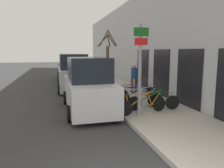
{
  "coord_description": "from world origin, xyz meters",
  "views": [
    {
      "loc": [
        -1.45,
        -3.46,
        2.6
      ],
      "look_at": [
        0.98,
        5.88,
        1.15
      ],
      "focal_mm": 35.0,
      "sensor_mm": 36.0,
      "label": 1
    }
  ],
  "objects_px": {
    "bicycle_0": "(143,105)",
    "pedestrian_near": "(134,76)",
    "signpost": "(140,68)",
    "parked_car_0": "(88,87)",
    "street_tree": "(108,62)",
    "bicycle_5": "(137,94)",
    "bicycle_4": "(140,97)",
    "bicycle_3": "(138,98)",
    "parked_car_2": "(69,68)",
    "parked_car_1": "(73,74)",
    "bicycle_2": "(139,100)",
    "bicycle_1": "(154,102)"
  },
  "relations": [
    {
      "from": "bicycle_5",
      "to": "parked_car_0",
      "type": "bearing_deg",
      "value": 90.85
    },
    {
      "from": "bicycle_2",
      "to": "parked_car_1",
      "type": "xyz_separation_m",
      "value": [
        -2.29,
        6.18,
        0.55
      ]
    },
    {
      "from": "parked_car_0",
      "to": "bicycle_4",
      "type": "bearing_deg",
      "value": -2.26
    },
    {
      "from": "parked_car_1",
      "to": "street_tree",
      "type": "height_order",
      "value": "street_tree"
    },
    {
      "from": "bicycle_4",
      "to": "parked_car_1",
      "type": "distance_m",
      "value": 6.08
    },
    {
      "from": "bicycle_0",
      "to": "bicycle_2",
      "type": "distance_m",
      "value": 0.76
    },
    {
      "from": "parked_car_0",
      "to": "parked_car_2",
      "type": "xyz_separation_m",
      "value": [
        -0.12,
        11.36,
        0.02
      ]
    },
    {
      "from": "bicycle_1",
      "to": "parked_car_0",
      "type": "xyz_separation_m",
      "value": [
        -2.57,
        1.16,
        0.54
      ]
    },
    {
      "from": "parked_car_1",
      "to": "street_tree",
      "type": "relative_size",
      "value": 1.22
    },
    {
      "from": "bicycle_5",
      "to": "parked_car_0",
      "type": "xyz_separation_m",
      "value": [
        -2.43,
        -0.38,
        0.5
      ]
    },
    {
      "from": "parked_car_2",
      "to": "pedestrian_near",
      "type": "xyz_separation_m",
      "value": [
        3.33,
        -8.45,
        0.06
      ]
    },
    {
      "from": "bicycle_0",
      "to": "parked_car_2",
      "type": "bearing_deg",
      "value": -1.18
    },
    {
      "from": "bicycle_5",
      "to": "street_tree",
      "type": "bearing_deg",
      "value": 4.68
    },
    {
      "from": "bicycle_1",
      "to": "street_tree",
      "type": "distance_m",
      "value": 5.01
    },
    {
      "from": "bicycle_0",
      "to": "pedestrian_near",
      "type": "bearing_deg",
      "value": -26.11
    },
    {
      "from": "bicycle_4",
      "to": "bicycle_5",
      "type": "height_order",
      "value": "bicycle_5"
    },
    {
      "from": "bicycle_4",
      "to": "pedestrian_near",
      "type": "height_order",
      "value": "pedestrian_near"
    },
    {
      "from": "bicycle_3",
      "to": "street_tree",
      "type": "xyz_separation_m",
      "value": [
        -0.39,
        4.08,
        1.38
      ]
    },
    {
      "from": "bicycle_3",
      "to": "parked_car_0",
      "type": "distance_m",
      "value": 2.23
    },
    {
      "from": "bicycle_2",
      "to": "bicycle_4",
      "type": "bearing_deg",
      "value": -31.87
    },
    {
      "from": "bicycle_5",
      "to": "signpost",
      "type": "bearing_deg",
      "value": 152.79
    },
    {
      "from": "signpost",
      "to": "bicycle_3",
      "type": "bearing_deg",
      "value": 71.29
    },
    {
      "from": "bicycle_2",
      "to": "pedestrian_near",
      "type": "distance_m",
      "value": 3.91
    },
    {
      "from": "parked_car_2",
      "to": "parked_car_0",
      "type": "bearing_deg",
      "value": -90.17
    },
    {
      "from": "bicycle_5",
      "to": "street_tree",
      "type": "xyz_separation_m",
      "value": [
        -0.72,
        3.18,
        1.4
      ]
    },
    {
      "from": "bicycle_5",
      "to": "bicycle_1",
      "type": "bearing_deg",
      "value": 177.0
    },
    {
      "from": "bicycle_4",
      "to": "parked_car_1",
      "type": "xyz_separation_m",
      "value": [
        -2.58,
        5.48,
        0.57
      ]
    },
    {
      "from": "signpost",
      "to": "parked_car_1",
      "type": "relative_size",
      "value": 0.76
    },
    {
      "from": "bicycle_2",
      "to": "bicycle_4",
      "type": "relative_size",
      "value": 1.12
    },
    {
      "from": "parked_car_1",
      "to": "parked_car_2",
      "type": "distance_m",
      "value": 5.96
    },
    {
      "from": "parked_car_0",
      "to": "pedestrian_near",
      "type": "xyz_separation_m",
      "value": [
        3.21,
        2.91,
        0.08
      ]
    },
    {
      "from": "parked_car_1",
      "to": "street_tree",
      "type": "bearing_deg",
      "value": -43.1
    },
    {
      "from": "signpost",
      "to": "pedestrian_near",
      "type": "distance_m",
      "value": 5.01
    },
    {
      "from": "bicycle_4",
      "to": "parked_car_0",
      "type": "height_order",
      "value": "parked_car_0"
    },
    {
      "from": "signpost",
      "to": "bicycle_1",
      "type": "relative_size",
      "value": 1.54
    },
    {
      "from": "parked_car_2",
      "to": "street_tree",
      "type": "relative_size",
      "value": 1.27
    },
    {
      "from": "street_tree",
      "to": "bicycle_1",
      "type": "bearing_deg",
      "value": -79.79
    },
    {
      "from": "signpost",
      "to": "street_tree",
      "type": "xyz_separation_m",
      "value": [
        0.04,
        5.34,
        -0.06
      ]
    },
    {
      "from": "bicycle_2",
      "to": "bicycle_3",
      "type": "height_order",
      "value": "bicycle_3"
    },
    {
      "from": "bicycle_0",
      "to": "street_tree",
      "type": "distance_m",
      "value": 5.3
    },
    {
      "from": "bicycle_0",
      "to": "parked_car_0",
      "type": "relative_size",
      "value": 0.45
    },
    {
      "from": "bicycle_0",
      "to": "street_tree",
      "type": "relative_size",
      "value": 0.57
    },
    {
      "from": "parked_car_0",
      "to": "street_tree",
      "type": "bearing_deg",
      "value": 63.93
    },
    {
      "from": "bicycle_4",
      "to": "bicycle_3",
      "type": "bearing_deg",
      "value": 170.28
    },
    {
      "from": "bicycle_4",
      "to": "street_tree",
      "type": "relative_size",
      "value": 0.53
    },
    {
      "from": "bicycle_3",
      "to": "parked_car_2",
      "type": "xyz_separation_m",
      "value": [
        -2.24,
        11.87,
        0.51
      ]
    },
    {
      "from": "street_tree",
      "to": "bicycle_5",
      "type": "bearing_deg",
      "value": -77.32
    },
    {
      "from": "bicycle_5",
      "to": "parked_car_0",
      "type": "distance_m",
      "value": 2.51
    },
    {
      "from": "signpost",
      "to": "bicycle_0",
      "type": "height_order",
      "value": "signpost"
    },
    {
      "from": "signpost",
      "to": "parked_car_0",
      "type": "xyz_separation_m",
      "value": [
        -1.68,
        1.78,
        -0.95
      ]
    }
  ]
}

